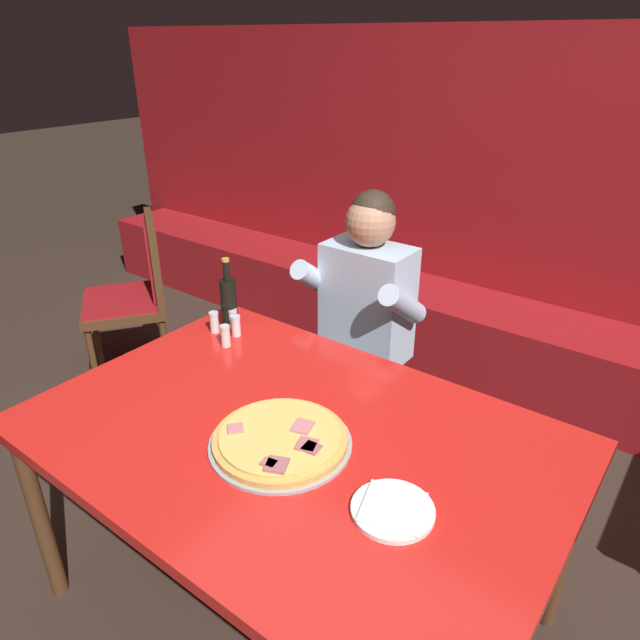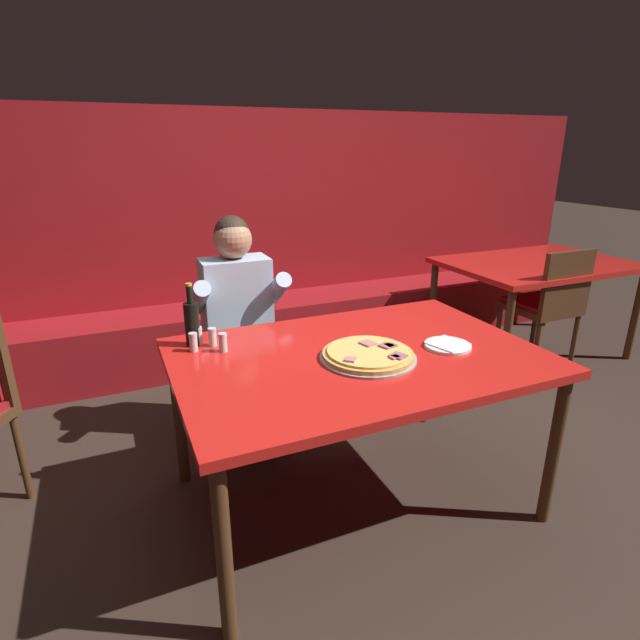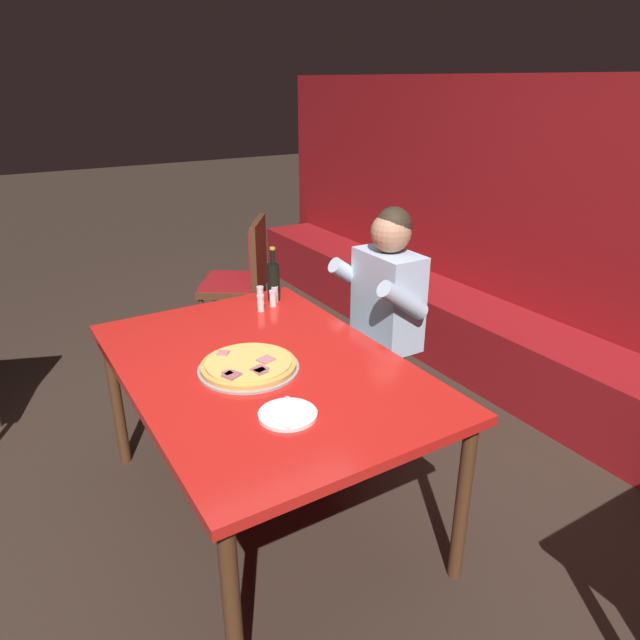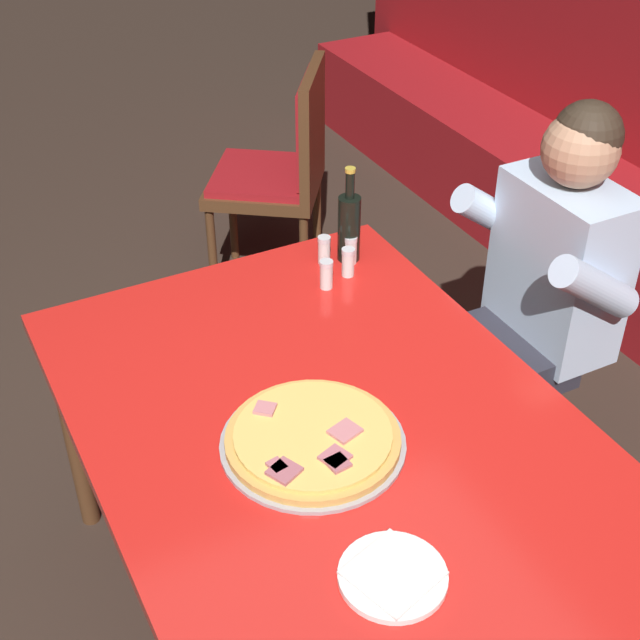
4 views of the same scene
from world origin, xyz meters
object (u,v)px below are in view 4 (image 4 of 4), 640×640
object	(u,v)px
beer_bottle	(349,226)
shaker_parmesan	(324,251)
dining_chair_near_right	(283,165)
plate_white_paper	(393,575)
shaker_red_pepper_flakes	(326,276)
main_dining_table	(337,453)
pizza	(313,439)
diner_seated_blue_shirt	(532,295)
shaker_oregano	(348,263)
shaker_black_pepper	(351,251)

from	to	relation	value
beer_bottle	shaker_parmesan	bearing A→B (deg)	-99.31
beer_bottle	dining_chair_near_right	size ratio (longest dim) A/B	0.30
plate_white_paper	shaker_red_pepper_flakes	xyz separation A→B (m)	(-0.94, 0.35, 0.03)
main_dining_table	beer_bottle	distance (m)	0.77
plate_white_paper	beer_bottle	xyz separation A→B (m)	(-1.05, 0.48, 0.10)
pizza	plate_white_paper	xyz separation A→B (m)	(0.39, -0.03, -0.01)
diner_seated_blue_shirt	dining_chair_near_right	world-z (taller)	diner_seated_blue_shirt
main_dining_table	pizza	world-z (taller)	pizza
shaker_red_pepper_flakes	diner_seated_blue_shirt	xyz separation A→B (m)	(0.23, 0.56, -0.10)
beer_bottle	shaker_oregano	size ratio (longest dim) A/B	3.40
main_dining_table	diner_seated_blue_shirt	xyz separation A→B (m)	(-0.31, 0.81, 0.00)
diner_seated_blue_shirt	shaker_parmesan	bearing A→B (deg)	-124.45
plate_white_paper	shaker_parmesan	world-z (taller)	shaker_parmesan
pizza	plate_white_paper	distance (m)	0.39
shaker_oregano	diner_seated_blue_shirt	world-z (taller)	diner_seated_blue_shirt
pizza	main_dining_table	bearing A→B (deg)	102.44
plate_white_paper	shaker_oregano	distance (m)	1.07
shaker_red_pepper_flakes	dining_chair_near_right	xyz separation A→B (m)	(-1.14, 0.40, -0.24)
shaker_oregano	shaker_parmesan	world-z (taller)	same
shaker_oregano	shaker_red_pepper_flakes	distance (m)	0.09
shaker_parmesan	plate_white_paper	bearing A→B (deg)	-21.12
beer_bottle	shaker_oregano	bearing A→B (deg)	-30.07
beer_bottle	shaker_red_pepper_flakes	world-z (taller)	beer_bottle
beer_bottle	shaker_black_pepper	distance (m)	0.08
main_dining_table	dining_chair_near_right	world-z (taller)	dining_chair_near_right
plate_white_paper	pizza	bearing A→B (deg)	175.50
shaker_black_pepper	dining_chair_near_right	bearing A→B (deg)	165.24
shaker_oregano	diner_seated_blue_shirt	xyz separation A→B (m)	(0.25, 0.47, -0.10)
pizza	shaker_red_pepper_flakes	xyz separation A→B (m)	(-0.55, 0.32, 0.02)
shaker_black_pepper	diner_seated_blue_shirt	size ratio (longest dim) A/B	0.07
shaker_parmesan	dining_chair_near_right	size ratio (longest dim) A/B	0.09
shaker_parmesan	dining_chair_near_right	world-z (taller)	dining_chair_near_right
beer_bottle	diner_seated_blue_shirt	bearing A→B (deg)	52.15
shaker_red_pepper_flakes	plate_white_paper	bearing A→B (deg)	-20.61
beer_bottle	shaker_red_pepper_flakes	bearing A→B (deg)	-50.57
shaker_black_pepper	shaker_parmesan	size ratio (longest dim) A/B	1.00
main_dining_table	shaker_oregano	bearing A→B (deg)	148.95
main_dining_table	shaker_black_pepper	xyz separation A→B (m)	(-0.62, 0.38, 0.10)
beer_bottle	shaker_parmesan	world-z (taller)	beer_bottle
shaker_black_pepper	dining_chair_near_right	size ratio (longest dim) A/B	0.09
shaker_parmesan	beer_bottle	bearing A→B (deg)	80.69
shaker_oregano	shaker_black_pepper	bearing A→B (deg)	144.94
shaker_red_pepper_flakes	diner_seated_blue_shirt	distance (m)	0.61
main_dining_table	plate_white_paper	xyz separation A→B (m)	(0.41, -0.10, 0.07)
diner_seated_blue_shirt	pizza	bearing A→B (deg)	-69.71
plate_white_paper	shaker_parmesan	bearing A→B (deg)	158.88
pizza	shaker_red_pepper_flakes	bearing A→B (deg)	149.56
plate_white_paper	diner_seated_blue_shirt	xyz separation A→B (m)	(-0.72, 0.91, -0.07)
shaker_oregano	shaker_parmesan	distance (m)	0.10
pizza	dining_chair_near_right	distance (m)	1.85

